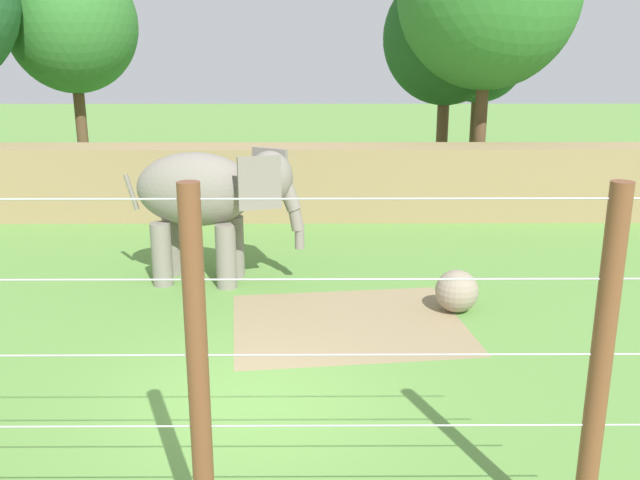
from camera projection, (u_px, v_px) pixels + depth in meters
name	position (u px, v px, depth m)	size (l,w,h in m)	color
ground_plane	(251.00, 403.00, 10.57)	(120.00, 120.00, 0.00)	#609342
dirt_patch	(348.00, 323.00, 13.63)	(4.54, 3.72, 0.01)	#937F5B
embankment_wall	(285.00, 182.00, 21.98)	(36.00, 1.80, 2.31)	#997F56
elephant	(210.00, 196.00, 15.58)	(4.17, 1.91, 3.10)	gray
enrichment_ball	(457.00, 291.00, 14.14)	(0.89, 0.89, 0.89)	gray
cable_fence	(210.00, 380.00, 6.89)	(8.74, 0.22, 4.08)	brown
tree_far_left	(447.00, 38.00, 25.13)	(4.67, 4.67, 8.13)	brown
tree_left_of_centre	(480.00, 53.00, 27.62)	(3.85, 3.85, 7.18)	brown
tree_far_right	(72.00, 25.00, 26.42)	(4.98, 4.98, 8.81)	brown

